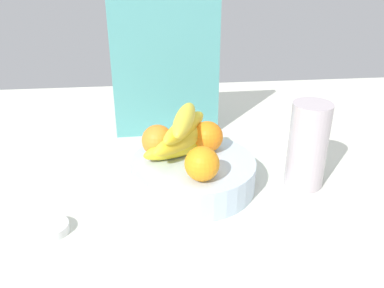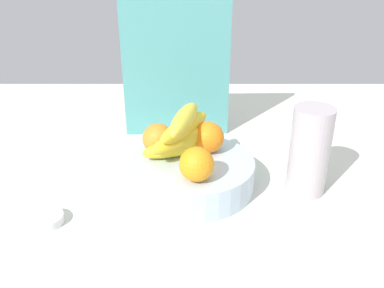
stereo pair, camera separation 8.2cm
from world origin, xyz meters
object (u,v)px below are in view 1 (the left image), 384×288
Objects in this scene: banana_bunch at (183,133)px; cutting_board at (166,71)px; thermos_tumbler at (308,146)px; orange_front_left at (202,164)px; fruit_bowl at (192,174)px; jar_lid at (51,228)px; orange_front_right at (207,137)px; orange_center at (158,140)px.

cutting_board is (-2.18, 25.56, 6.28)cm from banana_bunch.
orange_front_left is at bearing -164.93° from thermos_tumbler.
fruit_bowl reaches higher than jar_lid.
orange_front_right is 37.01cm from jar_lid.
jar_lid is (-28.67, -5.38, -9.00)cm from orange_front_left.
banana_bunch is (-1.72, 2.63, 8.51)cm from fruit_bowl.
orange_front_right reaches higher than fruit_bowl.
orange_front_right reaches higher than jar_lid.
banana_bunch reaches higher than orange_front_left.
orange_front_right is 11.02cm from orange_center.
orange_center is 5.80cm from banana_bunch.
fruit_bowl is 4.18× the size of jar_lid.
orange_front_right is at bearing 77.31° from orange_front_left.
orange_center is 0.19× the size of cutting_board.
fruit_bowl is 25.43cm from thermos_tumbler.
orange_front_right is 0.19× the size of cutting_board.
cutting_board is 5.61× the size of jar_lid.
orange_front_left is 10.86cm from banana_bunch.
banana_bunch is 0.94× the size of thermos_tumbler.
thermos_tumbler is at bearing -47.49° from cutting_board.
orange_front_right is 1.00× the size of orange_center.
jar_lid is at bearing -150.96° from orange_front_right.
orange_center is at bearing -98.93° from cutting_board.
cutting_board is (-7.77, 23.82, 8.14)cm from orange_front_right.
orange_front_right is 0.36× the size of thermos_tumbler.
orange_front_right is (3.87, 4.37, 6.65)cm from fruit_bowl.
cutting_board is at bearing 60.20° from jar_lid.
jar_lid is at bearing -167.36° from thermos_tumbler.
cutting_board is 41.93cm from thermos_tumbler.
cutting_board reaches higher than orange_front_right.
orange_center is (-8.28, 11.30, 0.00)cm from orange_front_left.
orange_front_left is at bearing -83.43° from cutting_board.
thermos_tumbler reaches higher than orange_front_left.
jar_lid is (-52.12, -11.69, -8.63)cm from thermos_tumbler.
fruit_bowl is 3.90× the size of orange_front_left.
fruit_bowl is at bearing -131.54° from orange_front_right.
jar_lid is (-25.79, -15.68, -10.86)cm from banana_bunch.
orange_front_right is at bearing 164.54° from thermos_tumbler.
banana_bunch is at bearing -162.68° from orange_front_right.
cutting_board is 50.52cm from jar_lid.
fruit_bowl is 10.39cm from orange_center.
banana_bunch reaches higher than fruit_bowl.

